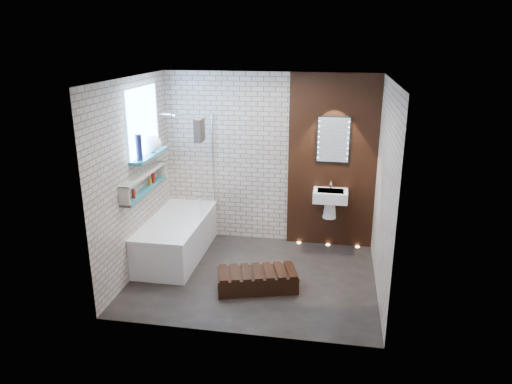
% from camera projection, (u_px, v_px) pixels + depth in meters
% --- Properties ---
extents(ground, '(3.20, 3.20, 0.00)m').
position_uv_depth(ground, '(254.00, 277.00, 6.40)').
color(ground, black).
rests_on(ground, ground).
extents(room_shell, '(3.24, 3.20, 2.60)m').
position_uv_depth(room_shell, '(254.00, 184.00, 6.00)').
color(room_shell, '#B09B8C').
rests_on(room_shell, ground).
extents(walnut_panel, '(1.30, 0.06, 2.60)m').
position_uv_depth(walnut_panel, '(332.00, 163.00, 7.03)').
color(walnut_panel, black).
rests_on(walnut_panel, ground).
extents(clerestory_window, '(0.18, 1.00, 0.94)m').
position_uv_depth(clerestory_window, '(144.00, 128.00, 6.39)').
color(clerestory_window, '#7FADE0').
rests_on(clerestory_window, room_shell).
extents(display_niche, '(0.14, 1.30, 0.26)m').
position_uv_depth(display_niche, '(144.00, 182.00, 6.42)').
color(display_niche, '#237381').
rests_on(display_niche, room_shell).
extents(bathtub, '(0.79, 1.74, 0.70)m').
position_uv_depth(bathtub, '(177.00, 237.00, 6.93)').
color(bathtub, white).
rests_on(bathtub, ground).
extents(bath_screen, '(0.01, 0.78, 1.40)m').
position_uv_depth(bath_screen, '(206.00, 165.00, 6.98)').
color(bath_screen, white).
rests_on(bath_screen, bathtub).
extents(towel, '(0.09, 0.24, 0.32)m').
position_uv_depth(towel, '(199.00, 130.00, 6.53)').
color(towel, black).
rests_on(towel, bath_screen).
extents(shower_head, '(0.18, 0.18, 0.02)m').
position_uv_depth(shower_head, '(177.00, 115.00, 6.88)').
color(shower_head, silver).
rests_on(shower_head, room_shell).
extents(washbasin, '(0.50, 0.36, 0.58)m').
position_uv_depth(washbasin, '(330.00, 199.00, 7.01)').
color(washbasin, white).
rests_on(washbasin, walnut_panel).
extents(led_mirror, '(0.50, 0.02, 0.70)m').
position_uv_depth(led_mirror, '(333.00, 140.00, 6.89)').
color(led_mirror, black).
rests_on(led_mirror, walnut_panel).
extents(walnut_step, '(1.09, 0.71, 0.22)m').
position_uv_depth(walnut_step, '(257.00, 280.00, 6.07)').
color(walnut_step, black).
rests_on(walnut_step, ground).
extents(niche_bottles, '(0.06, 0.73, 0.14)m').
position_uv_depth(niche_bottles, '(145.00, 185.00, 6.46)').
color(niche_bottles, '#A36819').
rests_on(niche_bottles, display_niche).
extents(sill_vases, '(0.23, 0.63, 0.34)m').
position_uv_depth(sill_vases, '(151.00, 144.00, 6.50)').
color(sill_vases, white).
rests_on(sill_vases, clerestory_window).
extents(floor_uplights, '(0.96, 0.06, 0.01)m').
position_uv_depth(floor_uplights, '(328.00, 245.00, 7.37)').
color(floor_uplights, '#FFD899').
rests_on(floor_uplights, ground).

